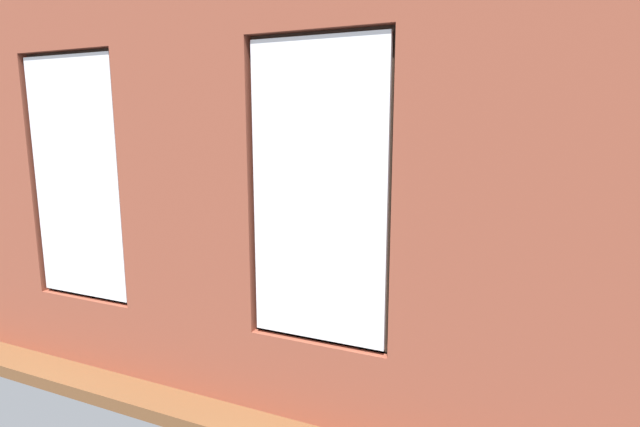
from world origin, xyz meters
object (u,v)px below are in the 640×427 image
at_px(cup_ceramic, 329,246).
at_px(candle_jar, 290,243).
at_px(couch_by_window, 233,313).
at_px(potted_plant_corner_near_left, 574,224).
at_px(potted_plant_foreground_right, 242,189).
at_px(potted_plant_corner_far_left, 614,329).
at_px(tv_flatscreen, 175,193).
at_px(media_console, 177,233).
at_px(coffee_table, 329,253).
at_px(remote_gray, 318,245).
at_px(papasan_chair, 375,218).
at_px(couch_left, 566,286).
at_px(potted_plant_mid_room_small, 405,236).
at_px(potted_plant_by_left_couch, 528,248).
at_px(table_plant_small, 334,242).
at_px(remote_black, 367,249).
at_px(potted_plant_between_couches, 402,290).
at_px(potted_plant_near_tv, 152,194).

relative_size(cup_ceramic, candle_jar, 0.64).
height_order(couch_by_window, potted_plant_corner_near_left, potted_plant_corner_near_left).
distance_m(couch_by_window, potted_plant_foreground_right, 4.85).
height_order(couch_by_window, potted_plant_corner_far_left, potted_plant_corner_far_left).
bearing_deg(tv_flatscreen, media_console, 90.00).
height_order(couch_by_window, coffee_table, couch_by_window).
height_order(coffee_table, remote_gray, remote_gray).
distance_m(candle_jar, potted_plant_corner_far_left, 3.79).
bearing_deg(coffee_table, potted_plant_foreground_right, -39.28).
bearing_deg(potted_plant_corner_far_left, candle_jar, -31.54).
relative_size(couch_by_window, papasan_chair, 1.75).
bearing_deg(potted_plant_corner_far_left, couch_left, -85.75).
xyz_separation_m(candle_jar, potted_plant_mid_room_small, (-1.14, -1.17, -0.06)).
xyz_separation_m(papasan_chair, potted_plant_by_left_couch, (-2.29, 0.74, -0.09)).
xyz_separation_m(tv_flatscreen, potted_plant_corner_far_left, (-5.63, 2.76, -0.15)).
relative_size(couch_left, papasan_chair, 1.68).
relative_size(potted_plant_by_left_couch, potted_plant_corner_near_left, 0.62).
distance_m(papasan_chair, potted_plant_corner_near_left, 2.85).
bearing_deg(media_console, table_plant_small, 165.41).
xyz_separation_m(potted_plant_mid_room_small, potted_plant_by_left_couch, (-1.53, -0.35, -0.08)).
height_order(remote_gray, potted_plant_by_left_couch, potted_plant_by_left_couch).
height_order(candle_jar, table_plant_small, table_plant_small).
relative_size(couch_by_window, remote_black, 11.91).
height_order(table_plant_small, potted_plant_between_couches, potted_plant_between_couches).
bearing_deg(potted_plant_corner_far_left, potted_plant_corner_near_left, -89.94).
relative_size(potted_plant_between_couches, potted_plant_corner_far_left, 1.15).
bearing_deg(couch_left, media_console, -95.63).
relative_size(couch_by_window, potted_plant_between_couches, 1.53).
bearing_deg(coffee_table, potted_plant_by_left_couch, -147.79).
relative_size(couch_left, media_console, 1.53).
bearing_deg(media_console, potted_plant_foreground_right, -101.39).
relative_size(coffee_table, media_console, 1.24).
bearing_deg(remote_gray, potted_plant_corner_far_left, 98.62).
xyz_separation_m(cup_ceramic, candle_jar, (0.47, 0.13, 0.02)).
distance_m(coffee_table, candle_jar, 0.50).
height_order(media_console, potted_plant_corner_near_left, potted_plant_corner_near_left).
bearing_deg(couch_left, remote_black, -93.33).
relative_size(potted_plant_between_couches, potted_plant_mid_room_small, 2.07).
relative_size(couch_left, potted_plant_mid_room_small, 3.05).
bearing_deg(cup_ceramic, potted_plant_by_left_couch, -147.79).
bearing_deg(couch_by_window, potted_plant_mid_room_small, -103.49).
distance_m(cup_ceramic, media_console, 2.96).
bearing_deg(papasan_chair, potted_plant_corner_far_left, 123.91).
height_order(coffee_table, potted_plant_mid_room_small, potted_plant_mid_room_small).
height_order(media_console, potted_plant_mid_room_small, potted_plant_mid_room_small).
distance_m(coffee_table, potted_plant_mid_room_small, 1.24).
relative_size(potted_plant_near_tv, potted_plant_mid_room_small, 2.39).
relative_size(cup_ceramic, papasan_chair, 0.07).
distance_m(couch_by_window, potted_plant_near_tv, 2.85).
distance_m(table_plant_small, potted_plant_between_couches, 2.24).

